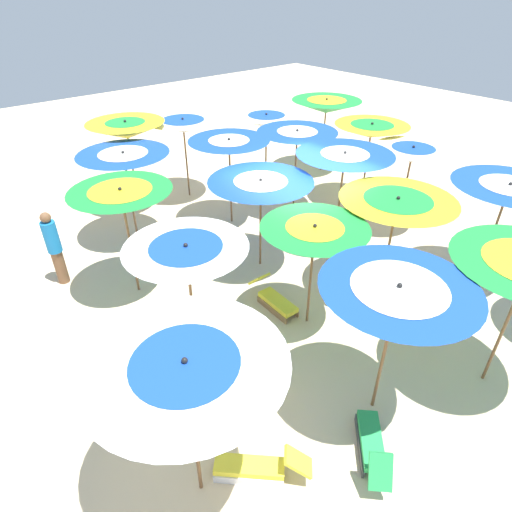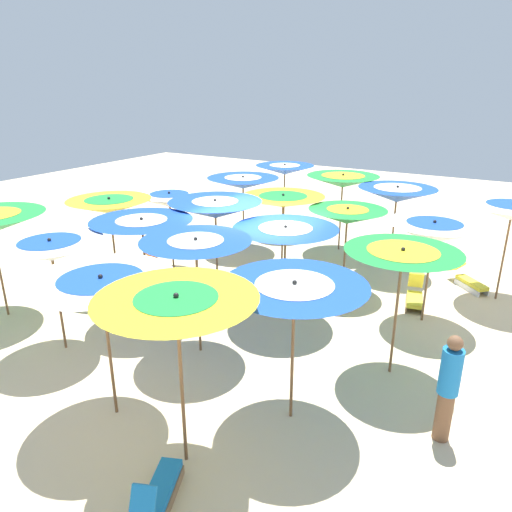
# 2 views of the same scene
# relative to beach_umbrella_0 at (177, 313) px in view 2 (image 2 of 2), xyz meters

# --- Properties ---
(ground) EXTENTS (39.78, 39.78, 0.04)m
(ground) POSITION_rel_beach_umbrella_0_xyz_m (-1.63, 4.91, -2.31)
(ground) COLOR beige
(beach_umbrella_0) EXTENTS (2.07, 2.07, 2.57)m
(beach_umbrella_0) POSITION_rel_beach_umbrella_0_xyz_m (0.00, 0.00, 0.00)
(beach_umbrella_0) COLOR brown
(beach_umbrella_0) RESTS_ON ground
(beach_umbrella_1) EXTENTS (2.15, 2.15, 2.34)m
(beach_umbrella_1) POSITION_rel_beach_umbrella_0_xyz_m (0.86, 1.57, -0.18)
(beach_umbrella_1) COLOR brown
(beach_umbrella_1) RESTS_ON ground
(beach_umbrella_2) EXTENTS (1.97, 1.97, 2.42)m
(beach_umbrella_2) POSITION_rel_beach_umbrella_0_xyz_m (1.89, 3.60, -0.09)
(beach_umbrella_2) COLOR brown
(beach_umbrella_2) RESTS_ON ground
(beach_umbrella_3) EXTENTS (1.95, 1.95, 2.33)m
(beach_umbrella_3) POSITION_rel_beach_umbrella_0_xyz_m (1.96, 5.98, -0.24)
(beach_umbrella_3) COLOR brown
(beach_umbrella_3) RESTS_ON ground
(beach_umbrella_4) EXTENTS (2.21, 2.21, 2.45)m
(beach_umbrella_4) POSITION_rel_beach_umbrella_0_xyz_m (3.29, 8.06, -0.09)
(beach_umbrella_4) COLOR brown
(beach_umbrella_4) RESTS_ON ground
(beach_umbrella_5) EXTENTS (2.14, 2.14, 2.40)m
(beach_umbrella_5) POSITION_rel_beach_umbrella_0_xyz_m (-1.61, 0.25, -0.13)
(beach_umbrella_5) COLOR brown
(beach_umbrella_5) RESTS_ON ground
(beach_umbrella_6) EXTENTS (2.07, 2.07, 2.36)m
(beach_umbrella_6) POSITION_rel_beach_umbrella_0_xyz_m (-1.57, 2.45, -0.17)
(beach_umbrella_6) COLOR brown
(beach_umbrella_6) RESTS_ON ground
(beach_umbrella_7) EXTENTS (2.27, 2.27, 2.17)m
(beach_umbrella_7) POSITION_rel_beach_umbrella_0_xyz_m (-0.79, 4.56, -0.36)
(beach_umbrella_7) COLOR brown
(beach_umbrella_7) RESTS_ON ground
(beach_umbrella_8) EXTENTS (1.91, 1.91, 2.19)m
(beach_umbrella_8) POSITION_rel_beach_umbrella_0_xyz_m (-0.18, 6.69, -0.34)
(beach_umbrella_8) COLOR brown
(beach_umbrella_8) RESTS_ON ground
(beach_umbrella_9) EXTENTS (2.11, 2.11, 2.42)m
(beach_umbrella_9) POSITION_rel_beach_umbrella_0_xyz_m (0.47, 8.75, -0.13)
(beach_umbrella_9) COLOR brown
(beach_umbrella_9) RESTS_ON ground
(beach_umbrella_10) EXTENTS (1.94, 1.94, 2.31)m
(beach_umbrella_10) POSITION_rel_beach_umbrella_0_xyz_m (-3.97, 1.17, -0.23)
(beach_umbrella_10) COLOR brown
(beach_umbrella_10) RESTS_ON ground
(beach_umbrella_11) EXTENTS (2.17, 2.17, 2.35)m
(beach_umbrella_11) POSITION_rel_beach_umbrella_0_xyz_m (-3.42, 3.02, -0.16)
(beach_umbrella_11) COLOR brown
(beach_umbrella_11) RESTS_ON ground
(beach_umbrella_12) EXTENTS (2.27, 2.27, 2.40)m
(beach_umbrella_12) POSITION_rel_beach_umbrella_0_xyz_m (-2.94, 5.03, -0.16)
(beach_umbrella_12) COLOR brown
(beach_umbrella_12) RESTS_ON ground
(beach_umbrella_13) EXTENTS (2.24, 2.24, 2.24)m
(beach_umbrella_13) POSITION_rel_beach_umbrella_0_xyz_m (-2.12, 7.03, -0.27)
(beach_umbrella_13) COLOR brown
(beach_umbrella_13) RESTS_ON ground
(beach_umbrella_14) EXTENTS (2.20, 2.20, 2.44)m
(beach_umbrella_14) POSITION_rel_beach_umbrella_0_xyz_m (-1.41, 9.64, -0.09)
(beach_umbrella_14) COLOR brown
(beach_umbrella_14) RESTS_ON ground
(beach_umbrella_16) EXTENTS (2.07, 2.07, 2.37)m
(beach_umbrella_16) POSITION_rel_beach_umbrella_0_xyz_m (-5.39, 3.97, -0.16)
(beach_umbrella_16) COLOR brown
(beach_umbrella_16) RESTS_ON ground
(beach_umbrella_17) EXTENTS (1.91, 1.91, 2.26)m
(beach_umbrella_17) POSITION_rel_beach_umbrella_0_xyz_m (-4.87, 5.62, -0.27)
(beach_umbrella_17) COLOR brown
(beach_umbrella_17) RESTS_ON ground
(beach_umbrella_18) EXTENTS (2.22, 2.22, 2.35)m
(beach_umbrella_18) POSITION_rel_beach_umbrella_0_xyz_m (-4.11, 8.22, -0.17)
(beach_umbrella_18) COLOR brown
(beach_umbrella_18) RESTS_ON ground
(beach_umbrella_19) EXTENTS (2.01, 2.01, 2.44)m
(beach_umbrella_19) POSITION_rel_beach_umbrella_0_xyz_m (-3.84, 10.51, -0.07)
(beach_umbrella_19) COLOR brown
(beach_umbrella_19) RESTS_ON ground
(lounger_0) EXTENTS (0.73, 1.23, 0.71)m
(lounger_0) POSITION_rel_beach_umbrella_0_xyz_m (0.20, -0.80, -2.08)
(lounger_0) COLOR olive
(lounger_0) RESTS_ON ground
(lounger_1) EXTENTS (0.61, 1.21, 0.71)m
(lounger_1) POSITION_rel_beach_umbrella_0_xyz_m (1.63, 6.68, -2.07)
(lounger_1) COLOR olive
(lounger_1) RESTS_ON ground
(lounger_2) EXTENTS (1.10, 1.09, 0.64)m
(lounger_2) POSITION_rel_beach_umbrella_0_xyz_m (1.19, 9.25, -2.09)
(lounger_2) COLOR #333338
(lounger_2) RESTS_ON ground
(lounger_3) EXTENTS (0.45, 1.31, 0.57)m
(lounger_3) POSITION_rel_beach_umbrella_0_xyz_m (-5.51, 4.90, -2.10)
(lounger_3) COLOR olive
(lounger_3) RESTS_ON ground
(lounger_4) EXTENTS (1.14, 1.14, 0.55)m
(lounger_4) POSITION_rel_beach_umbrella_0_xyz_m (2.62, 8.42, -2.10)
(lounger_4) COLOR silver
(lounger_4) RESTS_ON ground
(lounger_5) EXTENTS (0.41, 1.28, 0.59)m
(lounger_5) POSITION_rel_beach_umbrella_0_xyz_m (0.02, 5.95, -2.09)
(lounger_5) COLOR olive
(lounger_5) RESTS_ON ground
(beachgoer_0) EXTENTS (0.30, 0.30, 1.72)m
(beachgoer_0) POSITION_rel_beach_umbrella_0_xyz_m (3.01, 2.25, -1.39)
(beachgoer_0) COLOR brown
(beachgoer_0) RESTS_ON ground
(beach_ball) EXTENTS (0.34, 0.34, 0.34)m
(beach_ball) POSITION_rel_beach_umbrella_0_xyz_m (-2.37, 5.00, -2.12)
(beach_ball) COLOR #337FE5
(beach_ball) RESTS_ON ground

